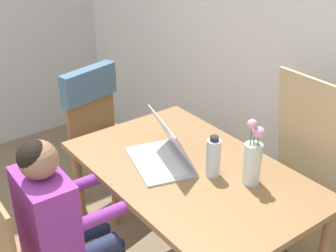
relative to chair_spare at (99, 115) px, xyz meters
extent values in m
cube|color=white|center=(1.08, 0.64, 0.65)|extent=(6.40, 0.05, 2.50)
cube|color=olive|center=(0.98, -0.05, 0.11)|extent=(1.19, 0.75, 0.03)
cylinder|color=olive|center=(0.44, -0.38, -0.26)|extent=(0.05, 0.05, 0.70)
cylinder|color=olive|center=(0.44, 0.27, -0.26)|extent=(0.05, 0.05, 0.70)
cube|color=olive|center=(0.85, -0.91, 0.06)|extent=(0.38, 0.03, 0.44)
cube|color=olive|center=(0.12, 0.03, -0.16)|extent=(0.48, 0.48, 0.02)
cube|color=olive|center=(-0.07, -0.02, 0.06)|extent=(0.10, 0.37, 0.44)
cylinder|color=olive|center=(0.32, -0.10, -0.39)|extent=(0.04, 0.04, 0.43)
cylinder|color=olive|center=(0.24, 0.23, -0.39)|extent=(0.04, 0.04, 0.43)
cylinder|color=olive|center=(-0.01, -0.18, -0.39)|extent=(0.04, 0.04, 0.43)
cylinder|color=olive|center=(-0.09, 0.15, -0.39)|extent=(0.04, 0.04, 0.43)
cube|color=slate|center=(-0.07, -0.02, 0.19)|extent=(0.16, 0.40, 0.20)
cube|color=purple|center=(0.85, -0.72, 0.06)|extent=(0.31, 0.19, 0.43)
sphere|color=#936B4C|center=(0.85, -0.72, 0.35)|extent=(0.16, 0.16, 0.16)
sphere|color=black|center=(0.85, -0.73, 0.37)|extent=(0.13, 0.13, 0.13)
cylinder|color=navy|center=(0.79, -0.57, -0.14)|extent=(0.10, 0.28, 0.09)
cylinder|color=purple|center=(0.99, -0.51, 0.08)|extent=(0.06, 0.24, 0.06)
cylinder|color=purple|center=(0.73, -0.50, 0.08)|extent=(0.06, 0.24, 0.06)
cube|color=#B2B2B7|center=(0.85, -0.14, 0.13)|extent=(0.42, 0.33, 0.01)
cube|color=silver|center=(0.85, -0.14, 0.13)|extent=(0.35, 0.25, 0.00)
cube|color=#B2B2B7|center=(0.87, -0.08, 0.24)|extent=(0.38, 0.21, 0.22)
cube|color=black|center=(0.87, -0.07, 0.24)|extent=(0.34, 0.19, 0.19)
cylinder|color=silver|center=(1.22, 0.09, 0.22)|extent=(0.08, 0.08, 0.19)
cylinder|color=#3D7A38|center=(1.24, 0.09, 0.27)|extent=(0.01, 0.01, 0.22)
sphere|color=#EA9EC6|center=(1.24, 0.09, 0.38)|extent=(0.05, 0.05, 0.05)
cylinder|color=#3D7A38|center=(1.21, 0.10, 0.26)|extent=(0.01, 0.01, 0.20)
sphere|color=#EA9EC6|center=(1.21, 0.10, 0.36)|extent=(0.04, 0.04, 0.04)
cylinder|color=#3D7A38|center=(1.22, 0.07, 0.29)|extent=(0.01, 0.01, 0.25)
sphere|color=#EA9EC6|center=(1.22, 0.07, 0.41)|extent=(0.04, 0.04, 0.04)
cylinder|color=silver|center=(1.08, -0.01, 0.21)|extent=(0.07, 0.07, 0.18)
cylinder|color=#262628|center=(1.08, -0.01, 0.31)|extent=(0.04, 0.04, 0.02)
camera|label=1|loc=(2.38, -1.24, 1.30)|focal=50.00mm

